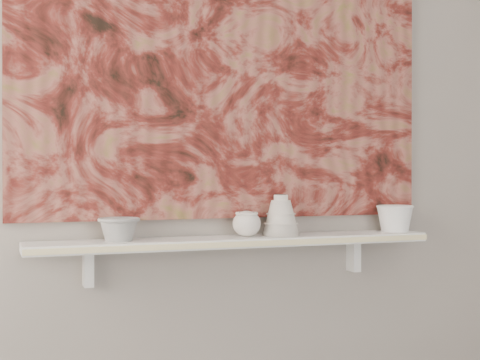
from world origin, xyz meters
name	(u,v)px	position (x,y,z in m)	size (l,w,h in m)	color
wall_back	(228,116)	(0.00, 1.60, 1.35)	(3.60, 3.60, 0.00)	gray
shelf	(237,241)	(0.00, 1.51, 0.92)	(1.40, 0.18, 0.03)	white
shelf_stripe	(247,244)	(0.00, 1.41, 0.92)	(1.40, 0.01, 0.02)	beige
bracket_left	(88,268)	(-0.49, 1.57, 0.84)	(0.03, 0.06, 0.12)	white
bracket_right	(353,255)	(0.49, 1.57, 0.84)	(0.03, 0.06, 0.12)	white
painting	(229,61)	(0.00, 1.59, 1.54)	(1.50, 0.03, 1.10)	maroon
house_motif	(344,151)	(0.45, 1.57, 1.23)	(0.09, 0.00, 0.08)	black
bowl_grey	(119,229)	(-0.40, 1.51, 0.97)	(0.13, 0.13, 0.08)	gray
cup_cream	(247,224)	(0.04, 1.51, 0.97)	(0.10, 0.10, 0.09)	beige
bell_vessel	(281,215)	(0.16, 1.51, 1.00)	(0.13, 0.13, 0.14)	beige
bowl_white	(395,218)	(0.63, 1.51, 0.98)	(0.14, 0.14, 0.10)	white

